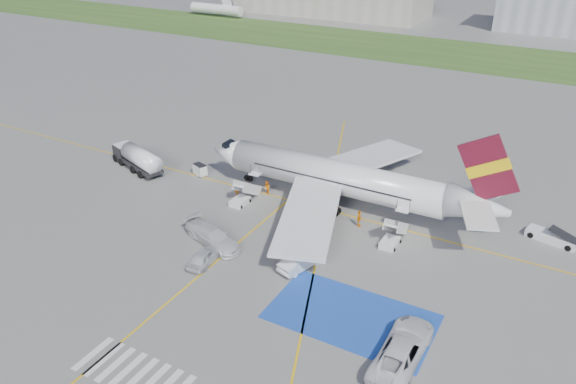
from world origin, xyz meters
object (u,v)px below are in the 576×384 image
at_px(fuel_tanker, 138,160).
at_px(car_silver_b, 300,261).
at_px(van_white_b, 212,234).
at_px(belt_loader, 552,238).
at_px(van_white_a, 403,346).
at_px(gpu_cart, 200,170).
at_px(car_silver_a, 205,256).
at_px(airliner, 347,180).

relative_size(fuel_tanker, car_silver_b, 1.98).
xyz_separation_m(fuel_tanker, van_white_b, (19.43, -10.14, -0.20)).
relative_size(belt_loader, van_white_a, 0.85).
xyz_separation_m(gpu_cart, belt_loader, (41.97, 4.95, -0.28)).
relative_size(car_silver_a, car_silver_b, 0.94).
bearing_deg(van_white_a, fuel_tanker, -21.33).
height_order(fuel_tanker, van_white_b, fuel_tanker).
distance_m(gpu_cart, belt_loader, 42.26).
bearing_deg(van_white_a, car_silver_a, -8.22).
bearing_deg(car_silver_b, belt_loader, -124.02).
distance_m(fuel_tanker, van_white_a, 45.25).
distance_m(belt_loader, van_white_a, 25.41).
xyz_separation_m(gpu_cart, van_white_a, (33.78, -19.09, 0.57)).
relative_size(gpu_cart, car_silver_a, 0.46).
height_order(airliner, car_silver_b, airliner).
xyz_separation_m(airliner, car_silver_b, (1.29, -13.73, -2.59)).
bearing_deg(car_silver_b, van_white_b, 19.43).
bearing_deg(van_white_b, fuel_tanker, 82.12).
xyz_separation_m(gpu_cart, car_silver_a, (12.62, -15.96, 0.09)).
xyz_separation_m(fuel_tanker, car_silver_a, (20.94, -13.47, -0.57)).
height_order(car_silver_a, van_white_b, van_white_b).
distance_m(airliner, car_silver_a, 19.20).
bearing_deg(car_silver_a, car_silver_b, -160.36).
relative_size(airliner, van_white_a, 5.50).
bearing_deg(van_white_b, car_silver_a, -135.86).
distance_m(belt_loader, car_silver_a, 36.04).
xyz_separation_m(fuel_tanker, belt_loader, (50.29, 7.44, -0.94)).
height_order(airliner, van_white_b, airliner).
bearing_deg(belt_loader, airliner, -158.44).
height_order(car_silver_b, van_white_a, van_white_a).
xyz_separation_m(fuel_tanker, gpu_cart, (8.32, 2.49, -0.66)).
distance_m(fuel_tanker, gpu_cart, 8.71).
relative_size(gpu_cart, van_white_a, 0.32).
bearing_deg(fuel_tanker, gpu_cart, 35.77).
bearing_deg(gpu_cart, fuel_tanker, -143.24).
height_order(airliner, belt_loader, airliner).
relative_size(airliner, fuel_tanker, 3.80).
xyz_separation_m(airliner, gpu_cart, (-19.90, -1.61, -2.70)).
height_order(gpu_cart, car_silver_b, car_silver_b).
height_order(belt_loader, car_silver_a, belt_loader).
distance_m(gpu_cart, car_silver_a, 20.35).
bearing_deg(car_silver_a, van_white_a, 167.09).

